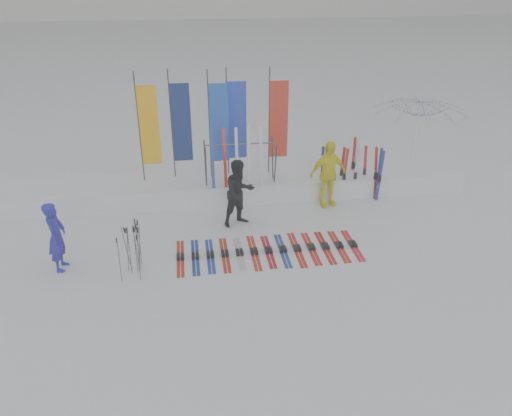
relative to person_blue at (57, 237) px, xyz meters
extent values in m
plane|color=white|center=(4.44, -1.10, -0.84)|extent=(120.00, 120.00, 0.00)
cube|color=white|center=(4.44, 3.50, -0.54)|extent=(14.00, 1.60, 0.60)
imported|color=#1C1EA8|center=(0.00, 0.00, 0.00)|extent=(0.44, 0.63, 1.68)
imported|color=black|center=(4.36, 1.62, 0.08)|extent=(1.10, 1.01, 1.84)
imported|color=#FFF810|center=(7.01, 2.44, 0.14)|extent=(1.23, 0.75, 1.96)
imported|color=white|center=(10.35, 4.07, 0.52)|extent=(3.48, 3.53, 2.71)
cube|color=#B61D0E|center=(2.73, 0.03, -0.80)|extent=(0.17, 1.68, 0.07)
cube|color=navy|center=(3.09, 0.03, -0.80)|extent=(0.17, 1.65, 0.07)
cube|color=#162999|center=(3.45, 0.03, -0.80)|extent=(0.17, 1.60, 0.07)
cube|color=#AD220D|center=(3.81, 0.03, -0.80)|extent=(0.17, 1.63, 0.07)
cube|color=#B8BABF|center=(4.17, 0.03, -0.80)|extent=(0.17, 1.57, 0.07)
cube|color=#B4240E|center=(4.53, 0.03, -0.80)|extent=(0.17, 1.67, 0.07)
cube|color=#AC0D1B|center=(4.89, 0.03, -0.80)|extent=(0.17, 1.56, 0.07)
cube|color=navy|center=(5.25, 0.03, -0.80)|extent=(0.17, 1.62, 0.07)
cube|color=#B7140E|center=(5.61, 0.03, -0.80)|extent=(0.17, 1.70, 0.07)
cube|color=#B6130E|center=(5.97, 0.03, -0.80)|extent=(0.17, 1.59, 0.07)
cube|color=#B10E0E|center=(6.33, 0.03, -0.80)|extent=(0.17, 1.61, 0.07)
cube|color=red|center=(6.69, 0.03, -0.80)|extent=(0.17, 1.57, 0.07)
cube|color=red|center=(7.05, 0.03, -0.80)|extent=(0.17, 1.56, 0.07)
cylinder|color=#595B60|center=(1.63, -0.45, -0.24)|extent=(0.02, 0.08, 1.20)
cylinder|color=#595B60|center=(1.80, -0.23, -0.26)|extent=(0.04, 0.08, 1.16)
cylinder|color=#595B60|center=(1.59, -0.41, -0.26)|extent=(0.11, 0.09, 1.16)
cylinder|color=#595B60|center=(1.44, -0.83, -0.25)|extent=(0.05, 0.08, 1.18)
cylinder|color=#595B60|center=(1.85, -0.42, -0.25)|extent=(0.12, 0.04, 1.17)
cylinder|color=#595B60|center=(1.56, -0.38, -0.25)|extent=(0.14, 0.03, 1.18)
cylinder|color=#595B60|center=(1.76, 0.00, -0.24)|extent=(0.04, 0.06, 1.19)
cylinder|color=#595B60|center=(1.83, -0.10, -0.24)|extent=(0.03, 0.04, 1.20)
cylinder|color=#595B60|center=(1.77, -0.35, -0.26)|extent=(0.07, 0.09, 1.16)
cylinder|color=#595B60|center=(1.75, -0.35, -0.26)|extent=(0.02, 0.15, 1.15)
cylinder|color=#595B60|center=(1.86, -0.79, -0.24)|extent=(0.07, 0.07, 1.19)
cylinder|color=#383A3F|center=(1.73, 3.68, 1.36)|extent=(0.04, 0.04, 3.20)
cube|color=#FFB80D|center=(2.02, 3.68, 1.41)|extent=(0.55, 0.03, 2.30)
cylinder|color=#383A3F|center=(2.65, 3.83, 1.36)|extent=(0.04, 0.04, 3.20)
cube|color=navy|center=(2.94, 3.83, 1.41)|extent=(0.55, 0.03, 2.30)
cylinder|color=#383A3F|center=(3.73, 3.65, 1.36)|extent=(0.04, 0.04, 3.20)
cube|color=blue|center=(4.02, 3.65, 1.41)|extent=(0.55, 0.03, 2.30)
cylinder|color=#383A3F|center=(4.27, 3.84, 1.36)|extent=(0.04, 0.04, 3.20)
cube|color=blue|center=(4.56, 3.84, 1.41)|extent=(0.55, 0.03, 2.30)
cylinder|color=#383A3F|center=(5.51, 3.77, 1.36)|extent=(0.04, 0.04, 3.20)
cube|color=red|center=(5.80, 3.77, 1.41)|extent=(0.55, 0.03, 2.30)
cylinder|color=#383A3F|center=(3.55, 2.85, 0.39)|extent=(0.04, 0.30, 1.23)
cylinder|color=#383A3F|center=(3.55, 3.35, 0.39)|extent=(0.04, 0.30, 1.23)
cylinder|color=#383A3F|center=(5.55, 2.85, 0.39)|extent=(0.04, 0.30, 1.23)
cylinder|color=#383A3F|center=(5.55, 3.35, 0.39)|extent=(0.04, 0.30, 1.23)
cylinder|color=#383A3F|center=(4.55, 3.10, 0.94)|extent=(2.00, 0.04, 0.04)
cube|color=red|center=(8.15, 3.60, 0.00)|extent=(0.09, 0.04, 1.68)
cube|color=navy|center=(7.14, 3.49, -0.11)|extent=(0.09, 0.04, 1.46)
cube|color=silver|center=(8.24, 3.55, -0.04)|extent=(0.09, 0.02, 1.60)
cube|color=red|center=(7.66, 3.18, -0.09)|extent=(0.09, 0.04, 1.51)
cube|color=navy|center=(8.63, 2.54, -0.06)|extent=(0.09, 0.03, 1.57)
cube|color=red|center=(8.56, 2.71, -0.03)|extent=(0.09, 0.04, 1.61)
cube|color=silver|center=(7.99, 2.87, -0.07)|extent=(0.09, 0.03, 1.54)
cube|color=red|center=(8.38, 3.15, -0.08)|extent=(0.09, 0.04, 1.52)
cube|color=silver|center=(7.14, 2.57, -0.10)|extent=(0.09, 0.04, 1.48)
cube|color=red|center=(7.65, 2.86, -0.06)|extent=(0.09, 0.03, 1.56)
cube|color=navy|center=(8.62, 2.62, -0.01)|extent=(0.09, 0.04, 1.65)
camera|label=1|loc=(3.08, -10.41, 5.55)|focal=35.00mm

